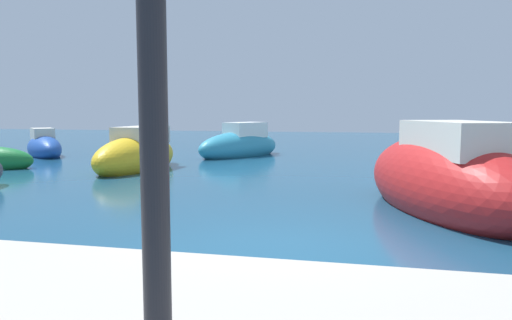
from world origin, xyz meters
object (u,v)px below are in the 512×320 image
moored_boat_5 (44,147)px  moored_boat_4 (446,180)px  moored_boat_3 (137,155)px  moored_boat_0 (240,145)px  moored_boat_2 (500,154)px

moored_boat_5 → moored_boat_4: bearing=16.3°
moored_boat_4 → moored_boat_3: bearing=43.4°
moored_boat_4 → moored_boat_5: bearing=42.7°
moored_boat_0 → moored_boat_3: moored_boat_0 is taller
moored_boat_2 → moored_boat_0: bearing=68.8°
moored_boat_3 → moored_boat_5: size_ratio=1.33×
moored_boat_2 → moored_boat_3: 13.27m
moored_boat_4 → moored_boat_5: size_ratio=1.69×
moored_boat_0 → moored_boat_5: bearing=-49.3°
moored_boat_3 → moored_boat_4: moored_boat_4 is taller
moored_boat_0 → moored_boat_4: bearing=62.7°
moored_boat_0 → moored_boat_3: (-2.43, -5.76, 0.03)m
moored_boat_3 → moored_boat_4: size_ratio=0.79×
moored_boat_3 → moored_boat_0: bearing=159.8°
moored_boat_0 → moored_boat_2: moored_boat_2 is taller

